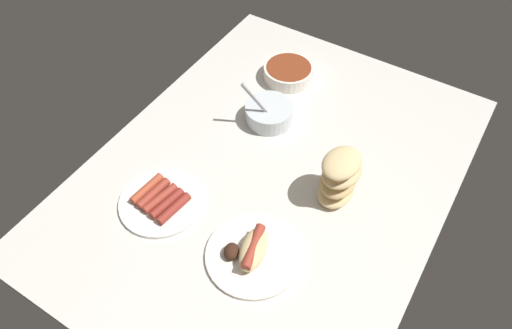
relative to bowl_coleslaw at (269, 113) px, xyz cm
name	(u,v)px	position (x,y,z in cm)	size (l,w,h in cm)	color
ground_plane	(271,175)	(16.62, 10.67, -4.40)	(120.00, 90.00, 3.00)	silver
bowl_coleslaw	(269,113)	(0.00, 0.00, 0.00)	(14.17, 14.17, 15.24)	silver
plate_hotdog_assembled	(252,252)	(41.11, 20.05, -1.14)	(22.83, 22.83, 5.61)	white
bowl_chili	(288,72)	(-19.50, -4.54, -0.47)	(15.85, 15.85, 4.40)	white
plate_sausages	(161,201)	(40.56, -7.92, -1.83)	(21.61, 21.61, 3.24)	white
bread_stack	(339,177)	(14.31, 28.81, 4.30)	(13.34, 10.81, 14.40)	#E5C689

